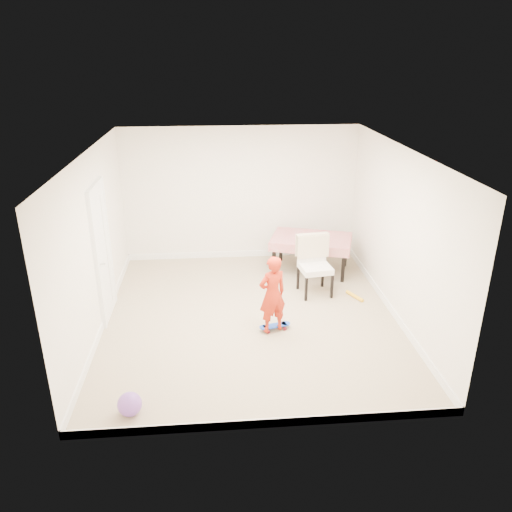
{
  "coord_description": "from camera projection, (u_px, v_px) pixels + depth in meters",
  "views": [
    {
      "loc": [
        -0.51,
        -6.85,
        3.88
      ],
      "look_at": [
        0.1,
        0.2,
        0.95
      ],
      "focal_mm": 35.0,
      "sensor_mm": 36.0,
      "label": 1
    }
  ],
  "objects": [
    {
      "name": "ground",
      "position": [
        251.0,
        317.0,
        7.83
      ],
      "size": [
        5.0,
        5.0,
        0.0
      ],
      "primitive_type": "plane",
      "color": "tan",
      "rests_on": "ground"
    },
    {
      "name": "skateboard",
      "position": [
        275.0,
        327.0,
        7.47
      ],
      "size": [
        0.51,
        0.29,
        0.07
      ],
      "primitive_type": null,
      "rotation": [
        0.0,
        0.0,
        0.24
      ],
      "color": "blue",
      "rests_on": "ground"
    },
    {
      "name": "door",
      "position": [
        103.0,
        254.0,
        7.54
      ],
      "size": [
        0.11,
        0.94,
        2.11
      ],
      "primitive_type": "cube",
      "color": "white",
      "rests_on": "ground"
    },
    {
      "name": "baseboard_back",
      "position": [
        241.0,
        254.0,
        10.1
      ],
      "size": [
        4.5,
        0.02,
        0.12
      ],
      "primitive_type": "cube",
      "color": "white",
      "rests_on": "ground"
    },
    {
      "name": "wall_front",
      "position": [
        269.0,
        325.0,
        5.05
      ],
      "size": [
        4.5,
        0.04,
        2.6
      ],
      "primitive_type": "cube",
      "color": "white",
      "rests_on": "ground"
    },
    {
      "name": "ceiling",
      "position": [
        250.0,
        152.0,
        6.85
      ],
      "size": [
        4.5,
        5.0,
        0.04
      ],
      "primitive_type": "cube",
      "color": "white",
      "rests_on": "wall_back"
    },
    {
      "name": "wall_back",
      "position": [
        241.0,
        195.0,
        9.62
      ],
      "size": [
        4.5,
        0.04,
        2.6
      ],
      "primitive_type": "cube",
      "color": "white",
      "rests_on": "ground"
    },
    {
      "name": "baseboard_left",
      "position": [
        105.0,
        320.0,
        7.63
      ],
      "size": [
        0.02,
        5.0,
        0.12
      ],
      "primitive_type": "cube",
      "color": "white",
      "rests_on": "ground"
    },
    {
      "name": "dining_table",
      "position": [
        311.0,
        254.0,
        9.36
      ],
      "size": [
        1.65,
        1.31,
        0.67
      ],
      "primitive_type": null,
      "rotation": [
        0.0,
        0.0,
        -0.31
      ],
      "color": "#B01F09",
      "rests_on": "ground"
    },
    {
      "name": "foam_toy",
      "position": [
        355.0,
        296.0,
        8.43
      ],
      "size": [
        0.23,
        0.39,
        0.06
      ],
      "primitive_type": "cylinder",
      "rotation": [
        1.57,
        0.0,
        0.45
      ],
      "color": "yellow",
      "rests_on": "ground"
    },
    {
      "name": "wall_left",
      "position": [
        96.0,
        244.0,
        7.16
      ],
      "size": [
        0.04,
        5.0,
        2.6
      ],
      "primitive_type": "cube",
      "color": "white",
      "rests_on": "ground"
    },
    {
      "name": "child",
      "position": [
        272.0,
        296.0,
        7.19
      ],
      "size": [
        0.5,
        0.42,
        1.18
      ],
      "primitive_type": "imported",
      "rotation": [
        0.0,
        0.0,
        3.53
      ],
      "color": "red",
      "rests_on": "ground"
    },
    {
      "name": "baseboard_right",
      "position": [
        390.0,
        308.0,
        7.99
      ],
      "size": [
        0.02,
        5.0,
        0.12
      ],
      "primitive_type": "cube",
      "color": "white",
      "rests_on": "ground"
    },
    {
      "name": "dining_chair",
      "position": [
        315.0,
        266.0,
        8.4
      ],
      "size": [
        0.64,
        0.7,
        1.02
      ],
      "primitive_type": null,
      "rotation": [
        0.0,
        0.0,
        0.14
      ],
      "color": "silver",
      "rests_on": "ground"
    },
    {
      "name": "baseboard_front",
      "position": [
        268.0,
        423.0,
        5.52
      ],
      "size": [
        4.5,
        0.02,
        0.12
      ],
      "primitive_type": "cube",
      "color": "white",
      "rests_on": "ground"
    },
    {
      "name": "wall_right",
      "position": [
        398.0,
        235.0,
        7.51
      ],
      "size": [
        0.04,
        5.0,
        2.6
      ],
      "primitive_type": "cube",
      "color": "white",
      "rests_on": "ground"
    },
    {
      "name": "balloon",
      "position": [
        130.0,
        404.0,
        5.69
      ],
      "size": [
        0.28,
        0.28,
        0.28
      ],
      "primitive_type": "sphere",
      "color": "purple",
      "rests_on": "ground"
    }
  ]
}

